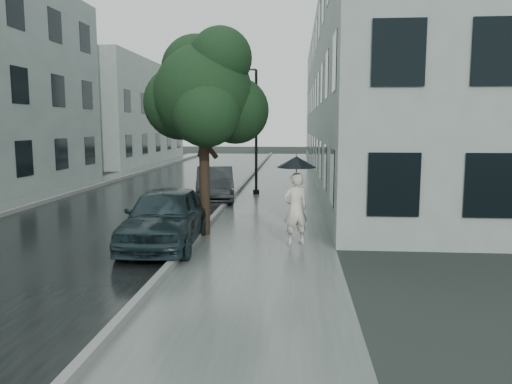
# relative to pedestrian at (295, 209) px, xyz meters

# --- Properties ---
(ground) EXTENTS (120.00, 120.00, 0.00)m
(ground) POSITION_rel_pedestrian_xyz_m (-1.02, -2.00, -0.91)
(ground) COLOR black
(ground) RESTS_ON ground
(sidewalk) EXTENTS (3.50, 60.00, 0.01)m
(sidewalk) POSITION_rel_pedestrian_xyz_m (-0.77, 10.00, -0.91)
(sidewalk) COLOR slate
(sidewalk) RESTS_ON ground
(kerb_near) EXTENTS (0.15, 60.00, 0.15)m
(kerb_near) POSITION_rel_pedestrian_xyz_m (-2.59, 10.00, -0.84)
(kerb_near) COLOR slate
(kerb_near) RESTS_ON ground
(asphalt_road) EXTENTS (6.85, 60.00, 0.00)m
(asphalt_road) POSITION_rel_pedestrian_xyz_m (-6.09, 10.00, -0.91)
(asphalt_road) COLOR black
(asphalt_road) RESTS_ON ground
(kerb_far) EXTENTS (0.15, 60.00, 0.15)m
(kerb_far) POSITION_rel_pedestrian_xyz_m (-9.59, 10.00, -0.84)
(kerb_far) COLOR slate
(kerb_far) RESTS_ON ground
(sidewalk_far) EXTENTS (1.70, 60.00, 0.01)m
(sidewalk_far) POSITION_rel_pedestrian_xyz_m (-10.52, 10.00, -0.91)
(sidewalk_far) COLOR #4C5451
(sidewalk_far) RESTS_ON ground
(building_near) EXTENTS (7.02, 36.00, 9.00)m
(building_near) POSITION_rel_pedestrian_xyz_m (4.46, 17.50, 3.59)
(building_near) COLOR #96A4A0
(building_near) RESTS_ON ground
(building_far_b) EXTENTS (7.02, 18.00, 8.00)m
(building_far_b) POSITION_rel_pedestrian_xyz_m (-14.79, 28.00, 3.09)
(building_far_b) COLOR #96A4A0
(building_far_b) RESTS_ON ground
(pedestrian) EXTENTS (0.78, 0.66, 1.81)m
(pedestrian) POSITION_rel_pedestrian_xyz_m (0.00, 0.00, 0.00)
(pedestrian) COLOR silver
(pedestrian) RESTS_ON sidewalk
(umbrella) EXTENTS (1.30, 1.30, 1.33)m
(umbrella) POSITION_rel_pedestrian_xyz_m (0.01, 0.02, 1.17)
(umbrella) COLOR black
(umbrella) RESTS_ON ground
(street_tree) EXTENTS (3.45, 3.13, 5.50)m
(street_tree) POSITION_rel_pedestrian_xyz_m (-2.47, 1.10, 2.91)
(street_tree) COLOR #332619
(street_tree) RESTS_ON ground
(lamp_post) EXTENTS (0.83, 0.42, 5.41)m
(lamp_post) POSITION_rel_pedestrian_xyz_m (-1.86, 9.12, 2.18)
(lamp_post) COLOR black
(lamp_post) RESTS_ON ground
(car_near) EXTENTS (1.91, 4.35, 1.46)m
(car_near) POSITION_rel_pedestrian_xyz_m (-3.22, -0.35, -0.18)
(car_near) COLOR #1C2B30
(car_near) RESTS_ON ground
(car_far) EXTENTS (2.06, 4.21, 1.33)m
(car_far) POSITION_rel_pedestrian_xyz_m (-3.22, 7.24, -0.24)
(car_far) COLOR #262A2C
(car_far) RESTS_ON ground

